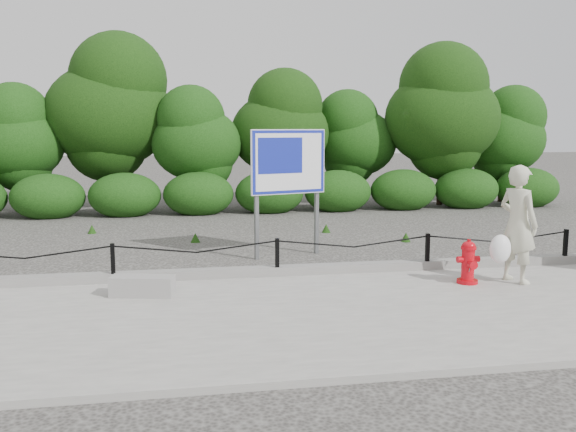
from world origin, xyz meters
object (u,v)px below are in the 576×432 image
at_px(fire_hydrant, 468,262).
at_px(advertising_sign, 288,168).
at_px(concrete_block, 142,286).
at_px(pedestrian, 517,226).

height_order(fire_hydrant, advertising_sign, advertising_sign).
bearing_deg(fire_hydrant, advertising_sign, 129.78).
xyz_separation_m(concrete_block, advertising_sign, (2.50, 2.57, 1.45)).
relative_size(pedestrian, advertising_sign, 0.75).
bearing_deg(fire_hydrant, concrete_block, 178.12).
height_order(pedestrian, advertising_sign, advertising_sign).
relative_size(fire_hydrant, concrete_block, 0.77).
height_order(pedestrian, concrete_block, pedestrian).
bearing_deg(pedestrian, concrete_block, 66.28).
xyz_separation_m(fire_hydrant, pedestrian, (0.73, -0.05, 0.55)).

